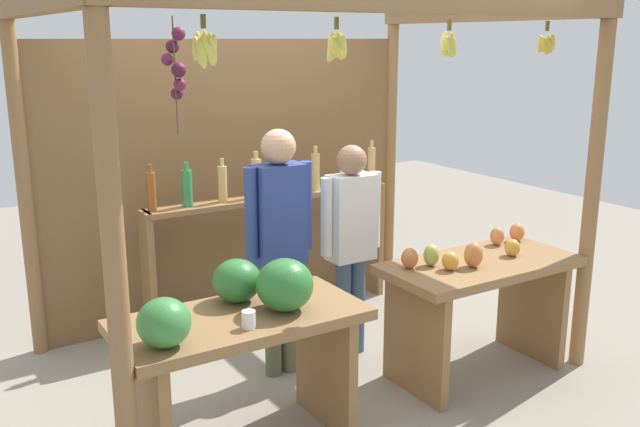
# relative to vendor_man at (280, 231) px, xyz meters

# --- Properties ---
(ground_plane) EXTENTS (12.00, 12.00, 0.00)m
(ground_plane) POSITION_rel_vendor_man_xyz_m (0.24, 0.12, -0.99)
(ground_plane) COLOR gray
(ground_plane) RESTS_ON ground
(market_stall) EXTENTS (3.25, 2.27, 2.44)m
(market_stall) POSITION_rel_vendor_man_xyz_m (0.24, 0.62, 0.43)
(market_stall) COLOR olive
(market_stall) RESTS_ON ground
(fruit_counter_left) EXTENTS (1.32, 0.69, 1.07)m
(fruit_counter_left) POSITION_rel_vendor_man_xyz_m (-0.62, -0.70, -0.30)
(fruit_counter_left) COLOR olive
(fruit_counter_left) RESTS_ON ground
(fruit_counter_right) EXTENTS (1.32, 0.64, 0.95)m
(fruit_counter_right) POSITION_rel_vendor_man_xyz_m (1.10, -0.69, -0.40)
(fruit_counter_right) COLOR olive
(fruit_counter_right) RESTS_ON ground
(bottle_shelf_unit) EXTENTS (2.09, 0.22, 1.36)m
(bottle_shelf_unit) POSITION_rel_vendor_man_xyz_m (0.43, 0.93, -0.17)
(bottle_shelf_unit) COLOR olive
(bottle_shelf_unit) RESTS_ON ground
(vendor_man) EXTENTS (0.48, 0.22, 1.65)m
(vendor_man) POSITION_rel_vendor_man_xyz_m (0.00, 0.00, 0.00)
(vendor_man) COLOR #565C43
(vendor_man) RESTS_ON ground
(vendor_woman) EXTENTS (0.48, 0.20, 1.51)m
(vendor_woman) POSITION_rel_vendor_man_xyz_m (0.57, 0.01, -0.10)
(vendor_woman) COLOR #395673
(vendor_woman) RESTS_ON ground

